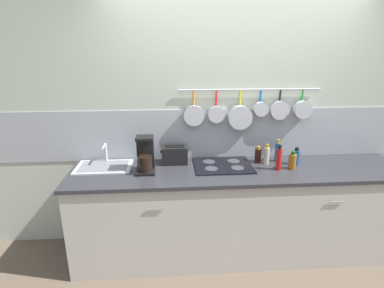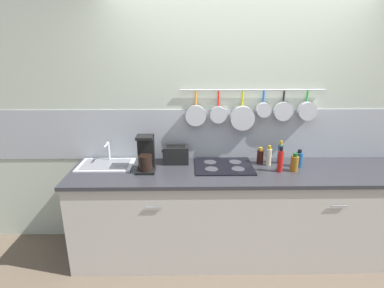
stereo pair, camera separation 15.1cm
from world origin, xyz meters
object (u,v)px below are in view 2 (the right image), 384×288
Objects in this scene: bottle_dish_soap at (269,157)px; bottle_olive_oil at (280,161)px; bottle_vinegar at (294,163)px; bottle_cooking_wine at (299,159)px; toaster at (176,154)px; bottle_hot_sauce at (260,156)px; coffee_maker at (146,156)px; bottle_sesame_oil at (280,153)px.

bottle_olive_oil reaches higher than bottle_dish_soap.
bottle_olive_oil is at bearing -68.55° from bottle_dish_soap.
bottle_cooking_wine is at bearing 53.10° from bottle_vinegar.
toaster reaches higher than bottle_hot_sauce.
coffee_maker is 1.46× the size of bottle_sesame_oil.
toaster is 1.63× the size of bottle_hot_sauce.
coffee_maker is 1.31m from bottle_sesame_oil.
bottle_dish_soap is at bearing 111.45° from bottle_olive_oil.
coffee_maker is 1.38× the size of bottle_olive_oil.
bottle_vinegar reaches higher than bottle_hot_sauce.
bottle_dish_soap is at bearing 5.32° from coffee_maker.
bottle_cooking_wine is (1.46, 0.07, -0.06)m from coffee_maker.
toaster is 1.53× the size of bottle_vinegar.
bottle_dish_soap is at bearing 143.12° from bottle_vinegar.
bottle_hot_sauce is (0.83, -0.03, -0.02)m from toaster.
toaster reaches higher than bottle_vinegar.
bottle_hot_sauce is (1.10, 0.16, -0.07)m from coffee_maker.
bottle_sesame_oil is at bearing -0.06° from bottle_hot_sauce.
bottle_sesame_oil is (1.03, -0.03, 0.01)m from toaster.
bottle_olive_oil is at bearing -175.10° from bottle_vinegar.
bottle_sesame_oil reaches higher than bottle_dish_soap.
bottle_hot_sauce is 0.71× the size of bottle_sesame_oil.
bottle_vinegar is at bearing -36.88° from bottle_dish_soap.
bottle_olive_oil reaches higher than bottle_vinegar.
bottle_cooking_wine is (0.22, 0.12, -0.03)m from bottle_olive_oil.
bottle_olive_oil is 0.14m from bottle_vinegar.
bottle_olive_oil is at bearing -151.03° from bottle_cooking_wine.
toaster is 1.13m from bottle_vinegar.
toaster is at bearing 178.15° from bottle_hot_sauce.
bottle_olive_oil is 1.06× the size of bottle_sesame_oil.
coffee_maker is at bearing 177.57° from bottle_olive_oil.
toaster is at bearing 168.18° from bottle_vinegar.
coffee_maker is at bearing -172.86° from bottle_sesame_oil.
bottle_vinegar is at bearing -70.15° from bottle_sesame_oil.
bottle_olive_oil is 0.22m from bottle_sesame_oil.
toaster is at bearing 165.92° from bottle_olive_oil.
coffee_maker is 0.33m from toaster.
bottle_olive_oil is 1.40× the size of bottle_vinegar.
bottle_dish_soap reaches higher than bottle_vinegar.
bottle_hot_sauce is 0.95× the size of bottle_cooking_wine.
toaster is at bearing 174.89° from bottle_dish_soap.
bottle_vinegar is (0.20, -0.15, -0.01)m from bottle_dish_soap.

